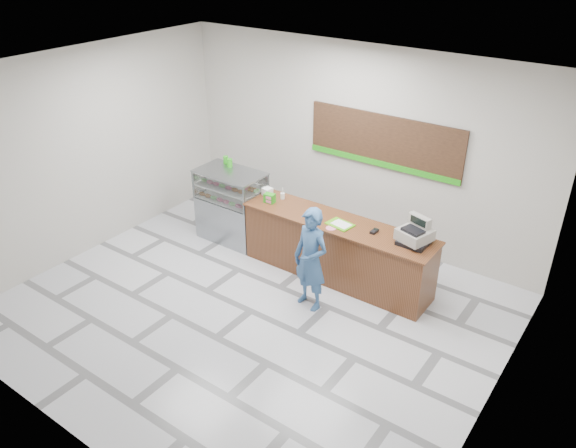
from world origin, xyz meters
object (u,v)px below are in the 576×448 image
Objects in this scene: display_case at (232,205)px; serving_tray at (340,224)px; cash_register at (415,234)px; sales_counter at (336,250)px; customer at (311,259)px.

serving_tray is (2.31, -0.07, 0.36)m from display_case.
serving_tray is at bearing -155.72° from cash_register.
customer is at bearing -84.42° from sales_counter.
sales_counter is 0.94m from customer.
sales_counter is 1.42m from cash_register.
display_case is 2.34m from serving_tray.
display_case is 2.48m from customer.
cash_register reaches higher than sales_counter.
cash_register is at bearing 1.39° from display_case.
serving_tray is 0.27× the size of customer.
display_case is at bearing -172.44° from serving_tray.
customer reaches higher than display_case.
display_case reaches higher than serving_tray.
serving_tray is (0.09, -0.07, 0.52)m from sales_counter.
sales_counter is 7.47× the size of serving_tray.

